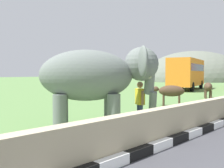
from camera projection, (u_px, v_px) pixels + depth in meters
name	position (u px, v px, depth m)	size (l,w,h in m)	color
striped_curb	(126.00, 158.00, 5.70)	(16.20, 0.20, 0.24)	white
barrier_parapet	(171.00, 123.00, 7.59)	(28.00, 0.36, 1.00)	tan
elephant	(97.00, 76.00, 8.69)	(3.91, 3.72, 2.85)	slate
person_handler	(140.00, 102.00, 9.47)	(0.42, 0.59, 1.66)	navy
bus_orange	(187.00, 72.00, 29.83)	(8.88, 4.69, 3.50)	orange
cow_near	(171.00, 91.00, 15.35)	(1.33, 1.84, 1.23)	#473323
cow_mid	(208.00, 87.00, 19.80)	(1.86, 1.28, 1.23)	#473323
hill_east	(195.00, 81.00, 63.22)	(29.52, 23.62, 14.30)	#62685B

